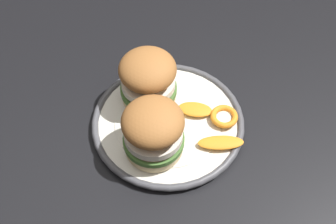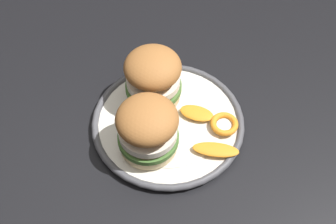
# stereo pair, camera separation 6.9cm
# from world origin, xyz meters

# --- Properties ---
(dining_table) EXTENTS (1.40, 1.09, 0.73)m
(dining_table) POSITION_xyz_m (0.00, 0.00, 0.65)
(dining_table) COLOR black
(dining_table) RESTS_ON ground
(dinner_plate) EXTENTS (0.27, 0.27, 0.02)m
(dinner_plate) POSITION_xyz_m (0.01, -0.01, 0.74)
(dinner_plate) COLOR silver
(dinner_plate) RESTS_ON dining_table
(sandwich_half_left) EXTENTS (0.11, 0.11, 0.10)m
(sandwich_half_left) POSITION_xyz_m (-0.02, -0.06, 0.80)
(sandwich_half_left) COLOR beige
(sandwich_half_left) RESTS_ON dinner_plate
(sandwich_half_right) EXTENTS (0.11, 0.11, 0.10)m
(sandwich_half_right) POSITION_xyz_m (-0.01, 0.05, 0.80)
(sandwich_half_right) COLOR beige
(sandwich_half_right) RESTS_ON dinner_plate
(orange_peel_curled) EXTENTS (0.05, 0.05, 0.01)m
(orange_peel_curled) POSITION_xyz_m (0.11, -0.03, 0.76)
(orange_peel_curled) COLOR orange
(orange_peel_curled) RESTS_ON dinner_plate
(orange_peel_strip_long) EXTENTS (0.07, 0.05, 0.01)m
(orange_peel_strip_long) POSITION_xyz_m (0.06, -0.00, 0.76)
(orange_peel_strip_long) COLOR orange
(orange_peel_strip_long) RESTS_ON dinner_plate
(orange_peel_strip_short) EXTENTS (0.08, 0.04, 0.01)m
(orange_peel_strip_short) POSITION_xyz_m (0.09, -0.08, 0.76)
(orange_peel_strip_short) COLOR orange
(orange_peel_strip_short) RESTS_ON dinner_plate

